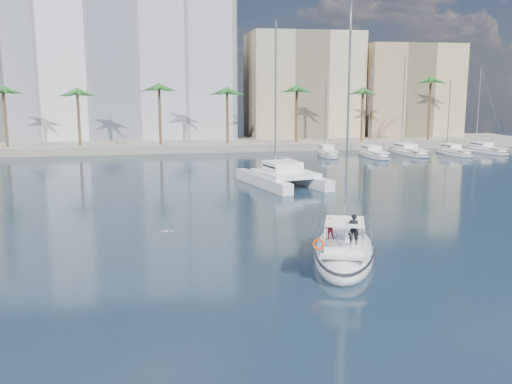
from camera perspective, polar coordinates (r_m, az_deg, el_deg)
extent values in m
plane|color=black|center=(37.08, -0.77, -5.69)|extent=(160.00, 160.00, 0.00)
cube|color=gray|center=(96.79, -6.79, 4.67)|extent=(120.00, 14.00, 1.20)
cube|color=white|center=(108.35, -13.85, 12.16)|extent=(42.00, 16.00, 28.00)
cube|color=beige|center=(108.75, 4.63, 10.31)|extent=(20.00, 14.00, 20.00)
cube|color=tan|center=(113.70, 14.81, 9.51)|extent=(18.00, 12.00, 18.00)
cylinder|color=brown|center=(92.44, -6.70, 7.30)|extent=(0.44, 0.44, 10.50)
sphere|color=#246224|center=(92.30, -6.77, 10.55)|extent=(3.60, 3.60, 3.60)
cylinder|color=brown|center=(100.51, 13.20, 7.35)|extent=(0.44, 0.44, 10.50)
sphere|color=#246224|center=(100.38, 13.33, 10.34)|extent=(3.60, 3.60, 3.60)
ellipsoid|color=white|center=(35.65, 8.79, -5.91)|extent=(7.18, 11.88, 2.35)
ellipsoid|color=black|center=(35.56, 8.80, -5.39)|extent=(7.25, 12.00, 0.18)
cube|color=silver|center=(35.20, 8.82, -4.62)|extent=(5.26, 8.87, 0.12)
cube|color=white|center=(36.38, 8.86, -3.54)|extent=(3.52, 4.30, 0.60)
cube|color=black|center=(36.37, 8.86, -3.51)|extent=(3.40, 3.90, 0.14)
cylinder|color=#B7BABF|center=(36.65, 9.20, 7.84)|extent=(0.15, 0.15, 14.86)
cylinder|color=#B7BABF|center=(35.15, 8.90, -2.02)|extent=(1.63, 4.35, 0.11)
cube|color=white|center=(33.04, 8.80, -5.19)|extent=(2.97, 3.39, 0.36)
cube|color=white|center=(32.59, 8.87, -2.93)|extent=(2.97, 3.39, 0.04)
torus|color=silver|center=(31.81, 8.82, -4.56)|extent=(0.92, 0.37, 0.96)
torus|color=#E9400C|center=(31.50, 6.26, -5.21)|extent=(0.66, 0.40, 0.64)
imported|color=black|center=(32.15, 9.72, -3.69)|extent=(0.76, 0.62, 1.78)
imported|color=maroon|center=(33.25, 7.35, -3.62)|extent=(0.67, 0.56, 1.25)
cube|color=white|center=(59.87, 0.65, 1.10)|extent=(4.00, 11.69, 1.10)
cube|color=white|center=(61.96, 4.58, 1.39)|extent=(4.00, 11.69, 1.10)
cube|color=white|center=(60.25, 2.91, 1.87)|extent=(6.68, 7.55, 0.50)
cube|color=white|center=(60.67, 2.66, 2.60)|extent=(3.99, 4.20, 1.00)
cube|color=black|center=(60.66, 2.66, 2.65)|extent=(3.89, 3.75, 0.18)
cylinder|color=#B7BABF|center=(61.67, 1.97, 9.57)|extent=(0.18, 0.18, 15.67)
ellipsoid|color=silver|center=(38.95, -8.93, -3.91)|extent=(0.20, 0.39, 0.19)
sphere|color=silver|center=(39.12, -8.94, -3.81)|extent=(0.10, 0.10, 0.10)
cube|color=gray|center=(38.94, -9.34, -3.88)|extent=(0.45, 0.16, 0.11)
cube|color=gray|center=(38.95, -8.52, -3.85)|extent=(0.45, 0.16, 0.11)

